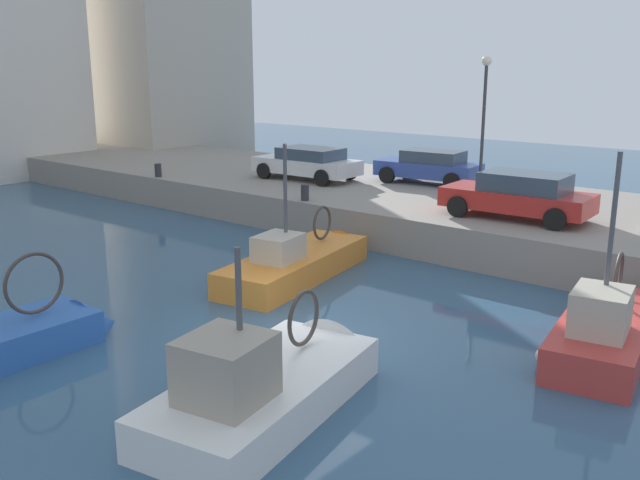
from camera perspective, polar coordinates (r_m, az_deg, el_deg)
name	(u,v)px	position (r m, az deg, el deg)	size (l,w,h in m)	color
water_surface	(294,340)	(14.97, -2.13, -8.27)	(80.00, 80.00, 0.00)	#335675
quay_wall	(520,221)	(24.23, 16.19, 1.48)	(9.00, 56.00, 1.20)	gray
fishing_boat_white	(276,397)	(12.34, -3.69, -12.78)	(5.79, 2.92, 3.99)	white
fishing_boat_red	(605,340)	(15.82, 22.45, -7.65)	(5.67, 2.38, 4.91)	#BC3833
fishing_boat_orange	(302,271)	(19.45, -1.52, -2.61)	(6.44, 2.73, 4.54)	orange
parked_car_white	(308,163)	(28.02, -1.03, 6.39)	(2.20, 4.42, 1.29)	silver
parked_car_blue	(429,166)	(27.37, 8.99, 6.03)	(2.14, 4.15, 1.30)	#334C9E
parked_car_red	(519,195)	(21.69, 16.08, 3.59)	(2.18, 4.46, 1.40)	red
mooring_bollard_mid	(305,193)	(23.69, -1.25, 3.93)	(0.28, 0.28, 0.55)	#2D2D33
mooring_bollard_north	(158,170)	(29.47, -13.20, 5.61)	(0.28, 0.28, 0.55)	#2D2D33
quay_streetlamp	(485,101)	(26.04, 13.40, 11.10)	(0.36, 0.36, 4.83)	#38383D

